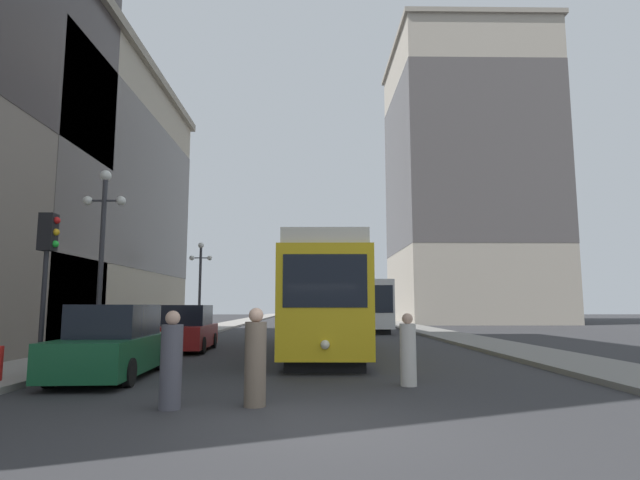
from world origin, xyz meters
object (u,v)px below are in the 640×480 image
object	(u,v)px
pedestrian_on_sidewalk	(255,360)
pedestrian_crossing_near	(171,363)
traffic_light_near_left	(48,249)
parked_car_left_near	(114,344)
transit_bus	(361,304)
lamp_post_left_near	(103,234)
parked_car_left_mid	(187,330)
streetcar	(325,298)
pedestrian_crossing_far	(408,352)
lamp_post_left_far	(200,273)

from	to	relation	value
pedestrian_on_sidewalk	pedestrian_crossing_near	bearing A→B (deg)	99.61
pedestrian_crossing_near	traffic_light_near_left	distance (m)	6.08
parked_car_left_near	pedestrian_crossing_near	xyz separation A→B (m)	(2.52, -3.95, -0.05)
transit_bus	lamp_post_left_near	distance (m)	23.72
parked_car_left_near	traffic_light_near_left	xyz separation A→B (m)	(-1.68, -0.29, 2.36)
parked_car_left_mid	pedestrian_crossing_near	distance (m)	11.87
streetcar	pedestrian_crossing_far	xyz separation A→B (m)	(1.68, -8.68, -1.34)
lamp_post_left_far	parked_car_left_mid	bearing A→B (deg)	-79.94
parked_car_left_mid	traffic_light_near_left	bearing A→B (deg)	-104.20
pedestrian_on_sidewalk	lamp_post_left_far	bearing A→B (deg)	16.28
traffic_light_near_left	lamp_post_left_near	distance (m)	3.94
parked_car_left_mid	pedestrian_on_sidewalk	xyz separation A→B (m)	(3.98, -11.39, -0.03)
pedestrian_crossing_far	lamp_post_left_near	distance (m)	10.89
pedestrian_crossing_far	pedestrian_on_sidewalk	xyz separation A→B (m)	(-3.20, -2.30, 0.06)
traffic_light_near_left	lamp_post_left_far	distance (m)	18.65
parked_car_left_near	lamp_post_left_far	world-z (taller)	lamp_post_left_far
traffic_light_near_left	transit_bus	bearing A→B (deg)	67.64
pedestrian_crossing_near	lamp_post_left_near	size ratio (longest dim) A/B	0.28
traffic_light_near_left	lamp_post_left_far	size ratio (longest dim) A/B	0.72
transit_bus	pedestrian_crossing_far	size ratio (longest dim) A/B	7.82
streetcar	traffic_light_near_left	distance (m)	10.47
streetcar	lamp_post_left_far	size ratio (longest dim) A/B	2.59
parked_car_left_mid	traffic_light_near_left	world-z (taller)	traffic_light_near_left
lamp_post_left_far	pedestrian_crossing_near	bearing A→B (deg)	-78.79
traffic_light_near_left	parked_car_left_near	bearing A→B (deg)	9.72
traffic_light_near_left	lamp_post_left_near	xyz separation A→B (m)	(-0.22, 3.82, 0.92)
transit_bus	lamp_post_left_near	size ratio (longest dim) A/B	2.07
lamp_post_left_near	pedestrian_crossing_near	bearing A→B (deg)	-59.44
streetcar	pedestrian_crossing_near	bearing A→B (deg)	-103.60
pedestrian_on_sidewalk	lamp_post_left_near	distance (m)	9.93
streetcar	parked_car_left_near	world-z (taller)	streetcar
parked_car_left_near	pedestrian_on_sidewalk	world-z (taller)	parked_car_left_near
transit_bus	lamp_post_left_far	xyz separation A→B (m)	(-10.49, -6.35, 1.84)
pedestrian_crossing_near	pedestrian_crossing_far	xyz separation A→B (m)	(4.66, 2.51, -0.04)
traffic_light_near_left	lamp_post_left_far	world-z (taller)	lamp_post_left_far
transit_bus	parked_car_left_mid	world-z (taller)	transit_bus
transit_bus	lamp_post_left_far	world-z (taller)	lamp_post_left_far
streetcar	pedestrian_on_sidewalk	distance (m)	11.16
lamp_post_left_far	lamp_post_left_near	bearing A→B (deg)	-90.00
parked_car_left_near	lamp_post_left_far	distance (m)	18.68
pedestrian_crossing_far	traffic_light_near_left	world-z (taller)	traffic_light_near_left
pedestrian_crossing_near	lamp_post_left_far	xyz separation A→B (m)	(-4.42, 22.30, 2.99)
pedestrian_crossing_near	pedestrian_on_sidewalk	xyz separation A→B (m)	(1.46, 0.21, 0.02)
pedestrian_crossing_far	lamp_post_left_near	world-z (taller)	lamp_post_left_near
pedestrian_on_sidewalk	lamp_post_left_near	xyz separation A→B (m)	(-5.88, 7.28, 3.32)
parked_car_left_near	lamp_post_left_far	xyz separation A→B (m)	(-1.90, 18.35, 2.94)
streetcar	lamp_post_left_near	world-z (taller)	lamp_post_left_near
transit_bus	pedestrian_crossing_far	bearing A→B (deg)	-95.32
traffic_light_near_left	lamp_post_left_near	world-z (taller)	lamp_post_left_near
streetcar	parked_car_left_mid	bearing A→B (deg)	177.12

